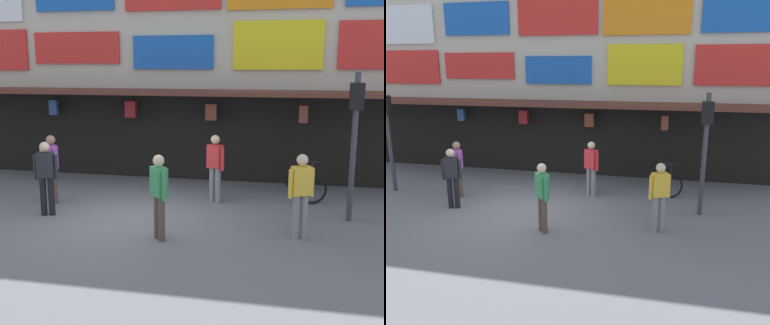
% 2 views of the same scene
% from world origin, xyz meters
% --- Properties ---
extents(ground_plane, '(80.00, 80.00, 0.00)m').
position_xyz_m(ground_plane, '(0.00, 0.00, 0.00)').
color(ground_plane, slate).
extents(shopfront, '(18.00, 2.60, 8.00)m').
position_xyz_m(shopfront, '(0.00, 4.57, 3.96)').
color(shopfront, beige).
rests_on(shopfront, ground).
extents(traffic_light_far, '(0.28, 0.33, 3.20)m').
position_xyz_m(traffic_light_far, '(4.72, 0.85, 2.14)').
color(traffic_light_far, '#38383D').
rests_on(traffic_light_far, ground).
extents(bicycle_parked, '(1.04, 1.32, 1.05)m').
position_xyz_m(bicycle_parked, '(3.82, 2.52, 0.39)').
color(bicycle_parked, black).
rests_on(bicycle_parked, ground).
extents(pedestrian_in_white, '(0.51, 0.31, 1.68)m').
position_xyz_m(pedestrian_in_white, '(-1.91, -0.14, 0.95)').
color(pedestrian_in_white, black).
rests_on(pedestrian_in_white, ground).
extents(pedestrian_in_black, '(0.47, 0.47, 1.68)m').
position_xyz_m(pedestrian_in_black, '(-2.28, 0.79, 0.98)').
color(pedestrian_in_black, brown).
rests_on(pedestrian_in_black, ground).
extents(pedestrian_in_blue, '(0.40, 0.42, 1.68)m').
position_xyz_m(pedestrian_in_blue, '(0.98, -1.10, 0.95)').
color(pedestrian_in_blue, brown).
rests_on(pedestrian_in_blue, ground).
extents(pedestrian_in_yellow, '(0.47, 0.37, 1.68)m').
position_xyz_m(pedestrian_in_yellow, '(1.62, 1.68, 0.95)').
color(pedestrian_in_yellow, gray).
rests_on(pedestrian_in_yellow, ground).
extents(pedestrian_in_purple, '(0.49, 0.45, 1.68)m').
position_xyz_m(pedestrian_in_purple, '(3.64, -0.45, 0.98)').
color(pedestrian_in_purple, gray).
rests_on(pedestrian_in_purple, ground).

